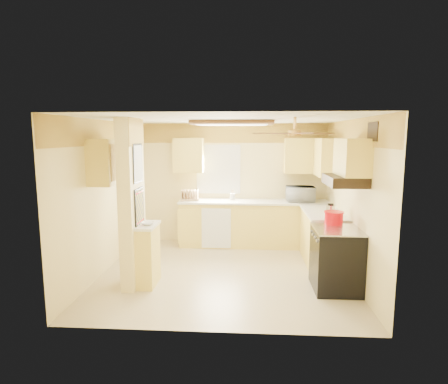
# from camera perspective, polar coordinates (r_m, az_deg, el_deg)

# --- Properties ---
(floor) EXTENTS (4.00, 4.00, 0.00)m
(floor) POSITION_cam_1_polar(r_m,az_deg,el_deg) (6.34, 0.11, -12.20)
(floor) COLOR tan
(floor) RESTS_ON ground
(ceiling) EXTENTS (4.00, 4.00, 0.00)m
(ceiling) POSITION_cam_1_polar(r_m,az_deg,el_deg) (5.93, 0.12, 11.01)
(ceiling) COLOR white
(ceiling) RESTS_ON wall_back
(wall_back) EXTENTS (4.00, 0.00, 4.00)m
(wall_back) POSITION_cam_1_polar(r_m,az_deg,el_deg) (7.89, 0.97, 1.30)
(wall_back) COLOR #F5DF95
(wall_back) RESTS_ON floor
(wall_front) EXTENTS (4.00, 0.00, 4.00)m
(wall_front) POSITION_cam_1_polar(r_m,az_deg,el_deg) (4.15, -1.51, -5.33)
(wall_front) COLOR #F5DF95
(wall_front) RESTS_ON floor
(wall_left) EXTENTS (0.00, 3.80, 3.80)m
(wall_left) POSITION_cam_1_polar(r_m,az_deg,el_deg) (6.45, -17.92, -0.75)
(wall_left) COLOR #F5DF95
(wall_left) RESTS_ON floor
(wall_right) EXTENTS (0.00, 3.80, 3.80)m
(wall_right) POSITION_cam_1_polar(r_m,az_deg,el_deg) (6.22, 18.85, -1.13)
(wall_right) COLOR #F5DF95
(wall_right) RESTS_ON floor
(wallpaper_border) EXTENTS (4.00, 0.02, 0.40)m
(wallpaper_border) POSITION_cam_1_polar(r_m,az_deg,el_deg) (7.80, 0.98, 8.95)
(wallpaper_border) COLOR yellow
(wallpaper_border) RESTS_ON wall_back
(partition_column) EXTENTS (0.20, 0.70, 2.50)m
(partition_column) POSITION_cam_1_polar(r_m,az_deg,el_deg) (5.72, -13.87, -1.73)
(partition_column) COLOR #F5DF95
(partition_column) RESTS_ON floor
(partition_ledge) EXTENTS (0.25, 0.55, 0.90)m
(partition_ledge) POSITION_cam_1_polar(r_m,az_deg,el_deg) (5.85, -11.50, -9.50)
(partition_ledge) COLOR #EACD60
(partition_ledge) RESTS_ON floor
(ledge_top) EXTENTS (0.28, 0.58, 0.04)m
(ledge_top) POSITION_cam_1_polar(r_m,az_deg,el_deg) (5.73, -11.64, -5.02)
(ledge_top) COLOR white
(ledge_top) RESTS_ON partition_ledge
(lower_cabinets_back) EXTENTS (3.00, 0.60, 0.90)m
(lower_cabinets_back) POSITION_cam_1_polar(r_m,az_deg,el_deg) (7.73, 4.57, -4.91)
(lower_cabinets_back) COLOR #EACD60
(lower_cabinets_back) RESTS_ON floor
(lower_cabinets_right) EXTENTS (0.60, 1.40, 0.90)m
(lower_cabinets_right) POSITION_cam_1_polar(r_m,az_deg,el_deg) (6.89, 14.80, -6.85)
(lower_cabinets_right) COLOR #EACD60
(lower_cabinets_right) RESTS_ON floor
(countertop_back) EXTENTS (3.04, 0.64, 0.04)m
(countertop_back) POSITION_cam_1_polar(r_m,az_deg,el_deg) (7.62, 4.61, -1.49)
(countertop_back) COLOR white
(countertop_back) RESTS_ON lower_cabinets_back
(countertop_right) EXTENTS (0.64, 1.44, 0.04)m
(countertop_right) POSITION_cam_1_polar(r_m,az_deg,el_deg) (6.78, 14.87, -3.02)
(countertop_right) COLOR white
(countertop_right) RESTS_ON lower_cabinets_right
(dishwasher_panel) EXTENTS (0.58, 0.02, 0.80)m
(dishwasher_panel) POSITION_cam_1_polar(r_m,az_deg,el_deg) (7.45, -1.20, -5.55)
(dishwasher_panel) COLOR white
(dishwasher_panel) RESTS_ON lower_cabinets_back
(window) EXTENTS (0.92, 0.02, 1.02)m
(window) POSITION_cam_1_polar(r_m,az_deg,el_deg) (7.86, -0.85, 3.47)
(window) COLOR white
(window) RESTS_ON wall_back
(upper_cab_back_left) EXTENTS (0.60, 0.35, 0.70)m
(upper_cab_back_left) POSITION_cam_1_polar(r_m,az_deg,el_deg) (7.75, -5.40, 5.59)
(upper_cab_back_left) COLOR #EACD60
(upper_cab_back_left) RESTS_ON wall_back
(upper_cab_back_right) EXTENTS (0.90, 0.35, 0.70)m
(upper_cab_back_right) POSITION_cam_1_polar(r_m,az_deg,el_deg) (7.74, 12.51, 5.42)
(upper_cab_back_right) COLOR #EACD60
(upper_cab_back_right) RESTS_ON wall_back
(upper_cab_right) EXTENTS (0.35, 1.00, 0.70)m
(upper_cab_right) POSITION_cam_1_polar(r_m,az_deg,el_deg) (7.32, 15.21, 5.16)
(upper_cab_right) COLOR #EACD60
(upper_cab_right) RESTS_ON wall_right
(upper_cab_left_wall) EXTENTS (0.35, 0.75, 0.70)m
(upper_cab_left_wall) POSITION_cam_1_polar(r_m,az_deg,el_deg) (6.09, -17.50, 4.43)
(upper_cab_left_wall) COLOR #EACD60
(upper_cab_left_wall) RESTS_ON wall_left
(upper_cab_over_stove) EXTENTS (0.35, 0.76, 0.52)m
(upper_cab_over_stove) POSITION_cam_1_polar(r_m,az_deg,el_deg) (5.57, 18.92, 5.04)
(upper_cab_over_stove) COLOR #EACD60
(upper_cab_over_stove) RESTS_ON wall_right
(stove) EXTENTS (0.68, 0.77, 0.92)m
(stove) POSITION_cam_1_polar(r_m,az_deg,el_deg) (5.80, 16.70, -9.74)
(stove) COLOR black
(stove) RESTS_ON floor
(range_hood) EXTENTS (0.50, 0.76, 0.14)m
(range_hood) POSITION_cam_1_polar(r_m,az_deg,el_deg) (5.57, 17.91, 1.69)
(range_hood) COLOR black
(range_hood) RESTS_ON upper_cab_over_stove
(poster_menu) EXTENTS (0.02, 0.42, 0.57)m
(poster_menu) POSITION_cam_1_polar(r_m,az_deg,el_deg) (5.61, -13.00, 4.29)
(poster_menu) COLOR black
(poster_menu) RESTS_ON partition_column
(poster_nashville) EXTENTS (0.02, 0.42, 0.57)m
(poster_nashville) POSITION_cam_1_polar(r_m,az_deg,el_deg) (5.70, -12.78, -2.24)
(poster_nashville) COLOR black
(poster_nashville) RESTS_ON partition_column
(ceiling_light_panel) EXTENTS (1.35, 0.95, 0.06)m
(ceiling_light_panel) POSITION_cam_1_polar(r_m,az_deg,el_deg) (6.42, 1.30, 10.42)
(ceiling_light_panel) COLOR brown
(ceiling_light_panel) RESTS_ON ceiling
(ceiling_fan) EXTENTS (1.15, 1.15, 0.26)m
(ceiling_fan) POSITION_cam_1_polar(r_m,az_deg,el_deg) (5.25, 10.72, 8.84)
(ceiling_fan) COLOR gold
(ceiling_fan) RESTS_ON ceiling
(vent_grate) EXTENTS (0.02, 0.40, 0.25)m
(vent_grate) POSITION_cam_1_polar(r_m,az_deg,el_deg) (5.27, 21.75, 8.54)
(vent_grate) COLOR black
(vent_grate) RESTS_ON wall_right
(microwave) EXTENTS (0.56, 0.39, 0.30)m
(microwave) POSITION_cam_1_polar(r_m,az_deg,el_deg) (7.66, 11.57, -0.29)
(microwave) COLOR white
(microwave) RESTS_ON countertop_back
(bowl) EXTENTS (0.20, 0.20, 0.05)m
(bowl) POSITION_cam_1_polar(r_m,az_deg,el_deg) (5.66, -11.50, -4.73)
(bowl) COLOR white
(bowl) RESTS_ON ledge_top
(dutch_oven) EXTENTS (0.29, 0.29, 0.20)m
(dutch_oven) POSITION_cam_1_polar(r_m,az_deg,el_deg) (5.94, 16.39, -3.77)
(dutch_oven) COLOR red
(dutch_oven) RESTS_ON stove
(kettle) EXTENTS (0.14, 0.14, 0.21)m
(kettle) POSITION_cam_1_polar(r_m,az_deg,el_deg) (6.36, 15.92, -2.71)
(kettle) COLOR silver
(kettle) RESTS_ON countertop_right
(dish_rack) EXTENTS (0.40, 0.31, 0.21)m
(dish_rack) POSITION_cam_1_polar(r_m,az_deg,el_deg) (7.71, -5.24, -0.66)
(dish_rack) COLOR tan
(dish_rack) RESTS_ON countertop_back
(utensil_crock) EXTENTS (0.10, 0.10, 0.20)m
(utensil_crock) POSITION_cam_1_polar(r_m,az_deg,el_deg) (7.71, 1.32, -0.68)
(utensil_crock) COLOR white
(utensil_crock) RESTS_ON countertop_back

